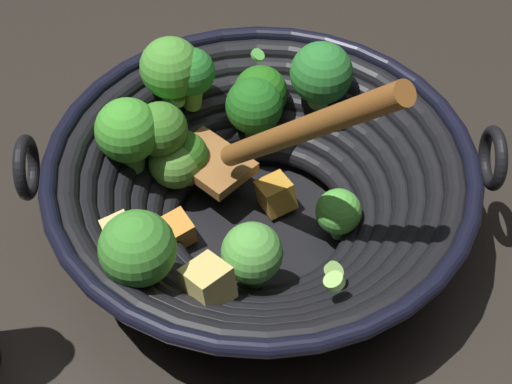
% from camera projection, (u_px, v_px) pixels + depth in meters
% --- Properties ---
extents(ground_plane, '(4.00, 4.00, 0.00)m').
position_uv_depth(ground_plane, '(261.00, 232.00, 0.70)').
color(ground_plane, '#28231E').
extents(wok, '(0.36, 0.36, 0.24)m').
position_uv_depth(wok, '(255.00, 181.00, 0.65)').
color(wok, black).
rests_on(wok, ground).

